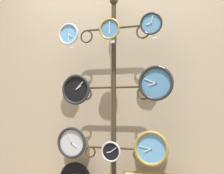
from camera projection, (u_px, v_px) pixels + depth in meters
shop_wall at (119, 60)px, 3.10m from camera, size 4.40×0.04×2.80m
display_stand at (114, 126)px, 2.91m from camera, size 0.71×0.38×1.99m
clock_top_left at (69, 34)px, 3.03m from camera, size 0.21×0.04×0.21m
clock_top_center at (110, 29)px, 2.87m from camera, size 0.20×0.04×0.20m
clock_top_right at (151, 24)px, 2.76m from camera, size 0.21×0.04×0.21m
clock_middle_left at (76, 90)px, 2.97m from camera, size 0.29×0.04×0.29m
clock_middle_right at (156, 83)px, 2.70m from camera, size 0.31×0.04×0.31m
clock_bottom_left at (72, 143)px, 2.94m from camera, size 0.30×0.04×0.30m
clock_bottom_center at (111, 152)px, 2.81m from camera, size 0.19×0.04×0.19m
clock_bottom_right at (151, 149)px, 2.66m from camera, size 0.30×0.04×0.30m
price_tag_upper at (71, 46)px, 3.01m from camera, size 0.04×0.00×0.03m
price_tag_mid at (112, 41)px, 2.85m from camera, size 0.04×0.00×0.03m
price_tag_lower at (154, 37)px, 2.74m from camera, size 0.04×0.00×0.03m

